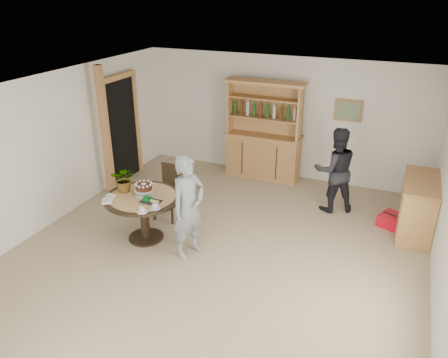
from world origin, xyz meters
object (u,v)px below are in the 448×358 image
dining_table (143,205)px  teen_boy (188,207)px  sideboard (418,207)px  adult_person (335,170)px  hutch (264,146)px  dining_chair (170,188)px  red_suitcase (398,223)px

dining_table → teen_boy: (0.85, -0.10, 0.19)m
sideboard → adult_person: adult_person is taller
hutch → teen_boy: bearing=-91.6°
dining_table → teen_boy: size_ratio=0.76×
sideboard → dining_table: 4.41m
adult_person → hutch: bearing=-57.6°
hutch → dining_chair: size_ratio=2.16×
red_suitcase → sideboard: bearing=12.8°
hutch → sideboard: hutch is taller
dining_table → adult_person: adult_person is taller
sideboard → dining_chair: (-3.98, -1.06, 0.06)m
hutch → adult_person: 1.89m
sideboard → dining_table: bearing=-154.6°
teen_boy → adult_person: bearing=-15.9°
sideboard → hutch: bearing=157.8°
dining_table → red_suitcase: bearing=27.3°
teen_boy → dining_table: bearing=104.5°
red_suitcase → hutch: bearing=-179.7°
teen_boy → red_suitcase: bearing=-33.7°
hutch → sideboard: 3.29m
dining_table → adult_person: size_ratio=0.77×
dining_table → red_suitcase: 4.24m
dining_table → sideboard: bearing=25.4°
sideboard → dining_table: sideboard is taller
dining_table → adult_person: 3.38m
adult_person → red_suitcase: size_ratio=2.19×
red_suitcase → dining_table: bearing=-129.3°
hutch → adult_person: bearing=-30.1°
hutch → red_suitcase: bearing=-23.1°
red_suitcase → teen_boy: bearing=-121.5°
hutch → dining_chair: bearing=-112.2°
sideboard → dining_table: size_ratio=1.05×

